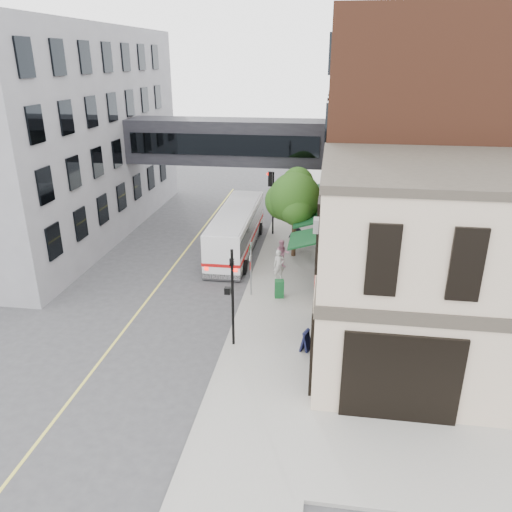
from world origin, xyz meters
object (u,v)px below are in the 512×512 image
(newspaper_box, at_px, (279,289))
(sandwich_board, at_px, (306,340))
(pedestrian_c, at_px, (297,233))
(pedestrian_a, at_px, (279,265))
(pedestrian_b, at_px, (282,254))
(bus, at_px, (236,229))

(newspaper_box, distance_m, sandwich_board, 5.24)
(pedestrian_c, xyz_separation_m, sandwich_board, (1.32, -12.89, -0.38))
(pedestrian_a, relative_size, pedestrian_c, 1.03)
(pedestrian_a, distance_m, pedestrian_c, 5.71)
(pedestrian_a, xyz_separation_m, sandwich_board, (1.95, -7.22, -0.41))
(pedestrian_c, xyz_separation_m, newspaper_box, (-0.36, -7.92, -0.38))
(pedestrian_a, distance_m, sandwich_board, 7.49)
(pedestrian_b, height_order, sandwich_board, pedestrian_b)
(bus, height_order, newspaper_box, bus)
(pedestrian_a, relative_size, newspaper_box, 1.85)
(bus, height_order, pedestrian_b, bus)
(pedestrian_c, distance_m, newspaper_box, 7.94)
(pedestrian_c, bearing_deg, pedestrian_b, -106.53)
(bus, distance_m, pedestrian_a, 5.61)
(bus, bearing_deg, pedestrian_c, 16.43)
(sandwich_board, bearing_deg, pedestrian_b, 122.59)
(pedestrian_b, distance_m, sandwich_board, 9.21)
(bus, relative_size, sandwich_board, 10.80)
(pedestrian_c, relative_size, sandwich_board, 1.81)
(pedestrian_b, bearing_deg, pedestrian_a, -105.61)
(pedestrian_a, height_order, newspaper_box, pedestrian_a)
(pedestrian_b, xyz_separation_m, newspaper_box, (0.25, -4.03, -0.39))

